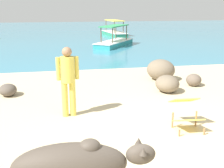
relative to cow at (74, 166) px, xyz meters
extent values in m
cube|color=#CCB78E|center=(1.73, 0.94, -0.67)|extent=(18.00, 14.00, 0.04)
cube|color=teal|center=(1.73, 22.94, -0.69)|extent=(60.00, 36.00, 0.03)
ellipsoid|color=#4C4238|center=(-0.05, 0.00, 0.01)|extent=(1.42, 0.61, 0.56)
ellipsoid|color=#4C4238|center=(0.81, -0.05, 0.10)|extent=(0.38, 0.25, 0.26)
cone|color=#4C4238|center=(0.82, 0.08, 0.21)|extent=(0.10, 0.10, 0.09)
cone|color=#4C4238|center=(0.80, -0.18, 0.21)|extent=(0.10, 0.10, 0.09)
ellipsoid|color=#4C4238|center=(0.19, -0.01, 0.24)|extent=(0.27, 0.24, 0.19)
cylinder|color=olive|center=(2.66, 1.71, -0.58)|extent=(0.04, 0.04, 0.14)
cylinder|color=olive|center=(2.14, 1.73, -0.58)|extent=(0.04, 0.04, 0.14)
cylinder|color=olive|center=(2.68, 2.12, -0.48)|extent=(0.04, 0.04, 0.34)
cylinder|color=olive|center=(2.16, 2.15, -0.48)|extent=(0.04, 0.04, 0.34)
cube|color=#EFD14C|center=(2.41, 1.93, -0.41)|extent=(0.54, 0.46, 0.21)
cube|color=#EFD14C|center=(2.43, 2.24, -0.09)|extent=(0.54, 0.49, 0.23)
cylinder|color=#DBC64C|center=(-0.05, 3.21, -0.24)|extent=(0.14, 0.14, 0.82)
cylinder|color=#DBC64C|center=(0.13, 3.23, -0.24)|extent=(0.14, 0.14, 0.82)
cylinder|color=#DBC64C|center=(0.04, 3.22, 0.46)|extent=(0.32, 0.32, 0.58)
cylinder|color=#DBC64C|center=(-0.16, 3.20, 0.49)|extent=(0.09, 0.09, 0.52)
cylinder|color=#DBC64C|center=(0.25, 3.24, 0.49)|extent=(0.09, 0.09, 0.52)
sphere|color=#997051|center=(0.04, 3.22, 0.86)|extent=(0.22, 0.22, 0.22)
ellipsoid|color=#6B5B4C|center=(4.06, 5.03, -0.46)|extent=(0.68, 0.68, 0.39)
ellipsoid|color=#756651|center=(3.27, 5.92, -0.30)|extent=(1.30, 1.29, 0.72)
ellipsoid|color=brown|center=(-1.63, 5.04, -0.48)|extent=(0.63, 0.68, 0.35)
ellipsoid|color=#756651|center=(2.98, 4.56, -0.40)|extent=(0.76, 0.82, 0.51)
cube|color=teal|center=(3.30, 14.49, -0.54)|extent=(2.99, 3.57, 0.28)
cube|color=white|center=(3.30, 14.49, -0.38)|extent=(3.08, 3.66, 0.04)
cylinder|color=brown|center=(2.98, 13.39, 0.08)|extent=(0.06, 0.06, 0.95)
cylinder|color=brown|center=(2.35, 13.84, 0.08)|extent=(0.06, 0.06, 0.95)
cylinder|color=brown|center=(4.24, 15.15, 0.08)|extent=(0.06, 0.06, 0.95)
cylinder|color=brown|center=(3.61, 15.59, 0.08)|extent=(0.06, 0.06, 0.95)
cube|color=#339356|center=(3.30, 14.49, 0.58)|extent=(2.23, 2.59, 0.06)
cube|color=#338E66|center=(4.47, 20.54, -0.54)|extent=(1.62, 3.72, 0.28)
cube|color=white|center=(4.47, 20.54, -0.38)|extent=(1.69, 3.80, 0.04)
cylinder|color=brown|center=(5.01, 19.53, 0.08)|extent=(0.06, 0.06, 0.95)
cylinder|color=brown|center=(4.25, 19.42, 0.08)|extent=(0.06, 0.06, 0.95)
cylinder|color=brown|center=(4.69, 21.67, 0.08)|extent=(0.06, 0.06, 0.95)
cylinder|color=brown|center=(3.93, 21.55, 0.08)|extent=(0.06, 0.06, 0.95)
cube|color=#EFD14C|center=(4.47, 20.54, 0.58)|extent=(1.30, 2.63, 0.06)
camera|label=1|loc=(-0.09, -2.99, 1.86)|focal=44.84mm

